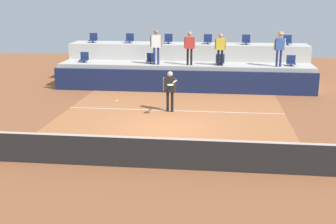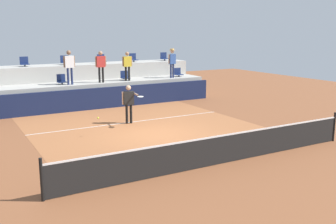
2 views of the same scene
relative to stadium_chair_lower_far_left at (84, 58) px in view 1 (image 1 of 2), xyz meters
name	(u,v)px [view 1 (image 1 of 2)]	position (x,y,z in m)	size (l,w,h in m)	color
ground_plane	(168,127)	(5.32, -7.23, -1.46)	(40.00, 40.00, 0.00)	brown
court_inner_paint	(171,120)	(5.32, -6.23, -1.46)	(9.00, 10.00, 0.01)	#A36038
court_service_line	(175,111)	(5.32, -4.83, -1.46)	(9.00, 0.06, 0.00)	silver
tennis_net	(150,152)	(5.32, -11.23, -0.97)	(10.48, 0.08, 1.07)	black
sponsor_backboard	(182,82)	(5.32, -1.23, -0.91)	(13.00, 0.16, 1.10)	#141E42
seating_tier_lower	(185,76)	(5.32, 0.07, -0.84)	(13.00, 1.80, 1.25)	#ADAAA3
seating_tier_upper	(187,62)	(5.32, 1.87, -0.41)	(13.00, 1.80, 2.10)	#ADAAA3
stadium_chair_lower_far_left	(84,58)	(0.00, 0.00, 0.00)	(0.44, 0.40, 0.52)	#2D2D33
stadium_chair_lower_left	(151,59)	(3.56, 0.00, 0.00)	(0.44, 0.40, 0.52)	#2D2D33
stadium_chair_lower_right	(220,60)	(7.13, 0.00, 0.00)	(0.44, 0.40, 0.52)	#2D2D33
stadium_chair_lower_far_right	(291,61)	(10.66, 0.00, 0.00)	(0.44, 0.40, 0.52)	#2D2D33
stadium_chair_upper_far_left	(93,39)	(0.00, 1.80, 0.85)	(0.44, 0.40, 0.52)	#2D2D33
stadium_chair_upper_left	(130,39)	(2.09, 1.80, 0.85)	(0.44, 0.40, 0.52)	#2D2D33
stadium_chair_upper_mid_left	(168,39)	(4.26, 1.80, 0.85)	(0.44, 0.40, 0.52)	#2D2D33
stadium_chair_upper_mid_right	(208,40)	(6.43, 1.80, 0.85)	(0.44, 0.40, 0.52)	#2D2D33
stadium_chair_upper_right	(246,40)	(8.49, 1.80, 0.85)	(0.44, 0.40, 0.52)	#2D2D33
stadium_chair_upper_far_right	(288,41)	(10.68, 1.80, 0.85)	(0.44, 0.40, 0.52)	#2D2D33
tennis_player	(170,87)	(5.15, -5.01, -0.43)	(0.59, 1.24, 1.68)	black
spectator_leaning_on_rail	(156,43)	(3.91, -0.38, 0.85)	(0.61, 0.25, 1.76)	navy
spectator_in_grey	(190,45)	(5.60, -0.38, 0.80)	(0.59, 0.25, 1.68)	black
spectator_in_white	(220,47)	(7.13, -0.38, 0.74)	(0.57, 0.23, 1.60)	black
spectator_with_hat	(280,45)	(10.00, -0.38, 0.83)	(0.58, 0.48, 1.71)	navy
tennis_ball	(116,101)	(3.24, -6.41, -0.73)	(0.07, 0.07, 0.07)	#CCE033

